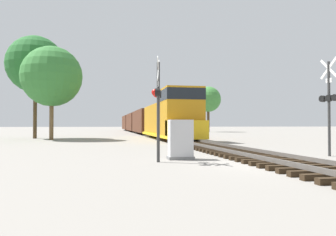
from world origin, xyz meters
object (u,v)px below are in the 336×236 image
at_px(freight_train, 142,122).
at_px(tree_mid_background, 35,65).
at_px(crossing_signal_far, 329,100).
at_px(relay_cabinet, 180,140).
at_px(tree_far_right, 52,77).
at_px(crossing_signal_near, 158,99).
at_px(tree_deep_background, 208,99).

height_order(freight_train, tree_mid_background, tree_mid_background).
bearing_deg(crossing_signal_far, freight_train, -5.10).
bearing_deg(freight_train, relay_cabinet, -94.40).
relative_size(relay_cabinet, tree_far_right, 0.19).
distance_m(freight_train, crossing_signal_near, 41.55).
xyz_separation_m(crossing_signal_far, tree_far_right, (-14.67, 18.73, 3.36)).
bearing_deg(relay_cabinet, crossing_signal_far, -0.45).
bearing_deg(tree_deep_background, tree_far_right, -130.34).
xyz_separation_m(crossing_signal_far, tree_deep_background, (10.08, 47.87, 3.82)).
relative_size(relay_cabinet, tree_mid_background, 0.15).
distance_m(tree_mid_background, tree_deep_background, 37.12).
bearing_deg(tree_far_right, tree_mid_background, 120.80).
distance_m(freight_train, tree_mid_background, 23.14).
xyz_separation_m(freight_train, crossing_signal_far, (3.75, -40.54, 0.64)).
relative_size(crossing_signal_far, tree_mid_background, 0.42).
height_order(freight_train, tree_far_right, tree_far_right).
xyz_separation_m(freight_train, tree_mid_background, (-13.04, -18.25, 5.68)).
bearing_deg(tree_mid_background, crossing_signal_far, -53.01).
bearing_deg(crossing_signal_far, crossing_signal_near, 85.30).
height_order(relay_cabinet, tree_far_right, tree_far_right).
distance_m(freight_train, tree_far_right, 24.72).
bearing_deg(relay_cabinet, freight_train, 85.60).
relative_size(freight_train, crossing_signal_far, 14.16).
bearing_deg(tree_mid_background, tree_far_right, -59.20).
distance_m(relay_cabinet, tree_far_right, 20.86).
relative_size(crossing_signal_far, relay_cabinet, 2.74).
distance_m(freight_train, relay_cabinet, 40.62).
xyz_separation_m(relay_cabinet, tree_mid_background, (-9.92, 22.23, 6.75)).
relative_size(tree_far_right, tree_deep_background, 0.98).
height_order(tree_far_right, tree_deep_background, tree_deep_background).
relative_size(crossing_signal_near, tree_deep_background, 0.45).
height_order(tree_mid_background, tree_deep_background, tree_mid_background).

